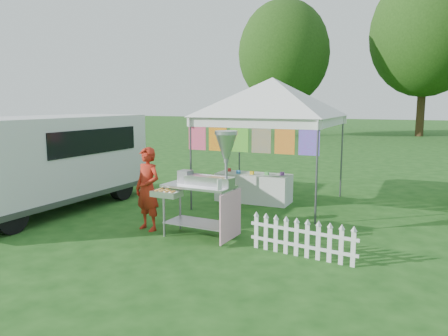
% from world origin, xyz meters
% --- Properties ---
extents(ground, '(120.00, 120.00, 0.00)m').
position_xyz_m(ground, '(0.00, 0.00, 0.00)').
color(ground, '#194714').
rests_on(ground, ground).
extents(canopy_main, '(4.24, 4.24, 3.45)m').
position_xyz_m(canopy_main, '(0.00, 3.49, 2.99)').
color(canopy_main, '#59595E').
rests_on(canopy_main, ground).
extents(tree_left, '(6.40, 6.40, 9.53)m').
position_xyz_m(tree_left, '(-6.00, 24.00, 5.83)').
color(tree_left, '#332512').
rests_on(tree_left, ground).
extents(tree_mid, '(7.60, 7.60, 11.52)m').
position_xyz_m(tree_mid, '(3.00, 28.00, 7.14)').
color(tree_mid, '#332512').
rests_on(tree_mid, ground).
extents(donut_cart, '(1.43, 0.91, 1.94)m').
position_xyz_m(donut_cart, '(-0.10, 0.32, 1.14)').
color(donut_cart, gray).
rests_on(donut_cart, ground).
extents(vendor, '(0.65, 0.51, 1.59)m').
position_xyz_m(vendor, '(-1.40, 0.35, 0.80)').
color(vendor, '#AF2515').
rests_on(vendor, ground).
extents(cargo_van, '(2.12, 5.11, 2.10)m').
position_xyz_m(cargo_van, '(-4.42, 0.81, 1.13)').
color(cargo_van, silver).
rests_on(cargo_van, ground).
extents(picket_fence, '(1.79, 0.27, 0.56)m').
position_xyz_m(picket_fence, '(1.65, 0.10, 0.29)').
color(picket_fence, silver).
rests_on(picket_fence, ground).
extents(display_table, '(1.80, 0.70, 0.70)m').
position_xyz_m(display_table, '(-0.42, 3.43, 0.35)').
color(display_table, white).
rests_on(display_table, ground).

